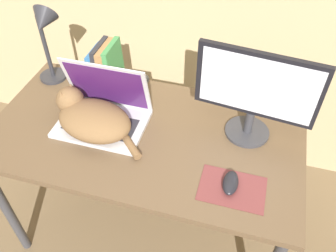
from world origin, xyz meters
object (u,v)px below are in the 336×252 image
Objects in this scene: laptop at (104,112)px; desk_lamp at (45,34)px; webcam at (144,80)px; computer_mouse at (231,183)px; cat at (91,117)px; book_row at (106,67)px; external_monitor at (255,92)px.

laptop is 0.44m from desk_lamp.
computer_mouse is at bearing -43.56° from webcam.
laptop is at bearing 161.43° from computer_mouse.
laptop is 0.86× the size of cat.
book_row reaches higher than computer_mouse.
cat is 1.07× the size of desk_lamp.
book_row is at bearing 100.49° from cat.
laptop reaches higher than book_row.
external_monitor is 0.93m from desk_lamp.
computer_mouse is at bearing -94.89° from external_monitor.
computer_mouse is 0.28× the size of desk_lamp.
cat is 0.34m from webcam.
book_row is 0.58× the size of desk_lamp.
book_row is at bearing 168.73° from external_monitor.
desk_lamp is at bearing 174.23° from external_monitor.
cat is 0.62m from computer_mouse.
laptop is 0.79× the size of external_monitor.
laptop is at bearing -170.71° from external_monitor.
laptop is 0.25m from book_row.
cat is 0.30m from book_row.
computer_mouse is (-0.02, -0.29, -0.20)m from external_monitor.
laptop is 0.60m from computer_mouse.
external_monitor is at bearing -11.27° from book_row.
desk_lamp is at bearing 157.00° from computer_mouse.
computer_mouse is 0.66m from webcam.
external_monitor is 2.02× the size of book_row.
desk_lamp is (-0.93, 0.09, 0.05)m from external_monitor.
external_monitor reaches higher than cat.
cat is 0.44m from desk_lamp.
webcam is (0.17, 0.03, -0.06)m from book_row.
external_monitor is at bearing -18.42° from webcam.
cat is at bearing -39.38° from desk_lamp.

